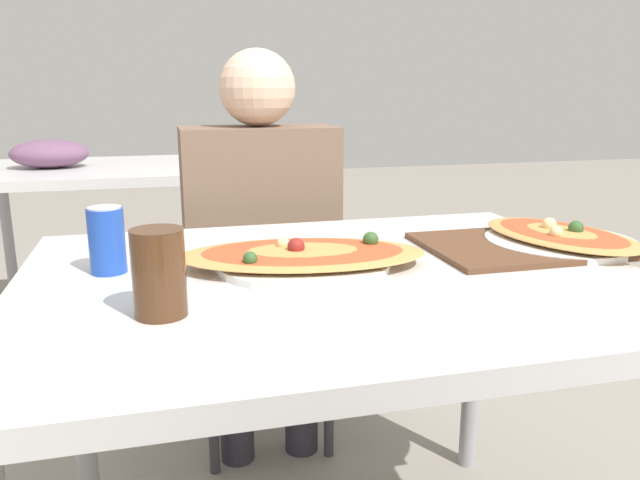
% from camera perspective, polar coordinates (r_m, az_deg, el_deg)
% --- Properties ---
extents(dining_table, '(1.15, 0.89, 0.74)m').
position_cam_1_polar(dining_table, '(1.19, 1.30, -6.39)').
color(dining_table, silver).
rests_on(dining_table, ground_plane).
extents(chair_far_seated, '(0.40, 0.40, 0.89)m').
position_cam_1_polar(chair_far_seated, '(1.97, -5.83, -3.65)').
color(chair_far_seated, '#3F2D1E').
rests_on(chair_far_seated, ground_plane).
extents(person_seated, '(0.44, 0.24, 1.18)m').
position_cam_1_polar(person_seated, '(1.80, -5.42, 1.46)').
color(person_seated, '#2D2D38').
rests_on(person_seated, ground_plane).
extents(pizza_main, '(0.51, 0.34, 0.06)m').
position_cam_1_polar(pizza_main, '(1.21, -1.54, -1.51)').
color(pizza_main, white).
rests_on(pizza_main, dining_table).
extents(soda_can, '(0.07, 0.07, 0.12)m').
position_cam_1_polar(soda_can, '(1.22, -18.91, -0.01)').
color(soda_can, '#1E47B2').
rests_on(soda_can, dining_table).
extents(drink_glass, '(0.08, 0.08, 0.13)m').
position_cam_1_polar(drink_glass, '(0.97, -14.50, -2.93)').
color(drink_glass, '#4C2D19').
rests_on(drink_glass, dining_table).
extents(serving_tray, '(0.40, 0.31, 0.01)m').
position_cam_1_polar(serving_tray, '(1.41, 17.78, -0.49)').
color(serving_tray, brown).
rests_on(serving_tray, dining_table).
extents(pizza_second, '(0.32, 0.43, 0.06)m').
position_cam_1_polar(pizza_second, '(1.46, 21.14, 0.24)').
color(pizza_second, white).
rests_on(pizza_second, dining_table).
extents(background_table, '(1.10, 0.80, 0.86)m').
position_cam_1_polar(background_table, '(2.91, -19.76, 5.25)').
color(background_table, silver).
rests_on(background_table, ground_plane).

